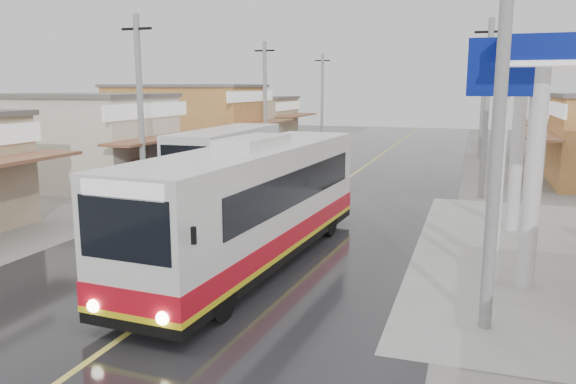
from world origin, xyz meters
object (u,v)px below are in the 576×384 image
coach_bus (255,203)px  cyclist (230,191)px  tricycle_near (150,175)px  tricycle_far (159,170)px  second_bus (227,158)px

coach_bus → cyclist: size_ratio=6.17×
coach_bus → tricycle_near: coach_bus is taller
tricycle_far → tricycle_near: bearing=-82.6°
tricycle_far → coach_bus: bearing=-60.6°
cyclist → tricycle_far: cyclist is taller
coach_bus → tricycle_near: bearing=140.3°
cyclist → tricycle_far: size_ratio=0.94×
cyclist → tricycle_near: bearing=178.0°
tricycle_near → tricycle_far: bearing=95.2°
cyclist → second_bus: bearing=125.1°
coach_bus → tricycle_far: 13.89m
coach_bus → second_bus: coach_bus is taller
tricycle_near → tricycle_far: (-0.83, 2.25, -0.10)m
cyclist → tricycle_far: bearing=158.6°
second_bus → cyclist: bearing=-65.1°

